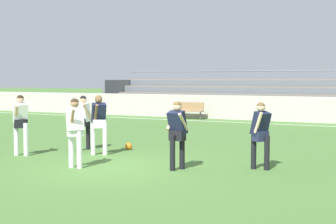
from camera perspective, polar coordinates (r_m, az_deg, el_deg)
The scene contains 12 objects.
ground_plane at distance 11.88m, azimuth -6.71°, elevation -6.55°, with size 160.00×160.00×0.00m, color #477033.
field_line_sideline at distance 23.72m, azimuth 10.56°, elevation -1.32°, with size 44.00×0.12×0.01m, color white.
sideline_wall at distance 25.17m, azimuth 11.53°, elevation 0.43°, with size 48.00×0.16×1.29m, color #BCB7AD.
bleacher_stand at distance 27.16m, azimuth 18.88°, elevation 1.63°, with size 27.10×3.69×2.68m.
bench_centre_sideline at distance 25.80m, azimuth 2.35°, elevation 0.37°, with size 1.80×0.40×0.90m.
player_dark_trailing_run at distance 13.67m, azimuth -8.26°, elevation -0.88°, with size 0.53×0.72×1.70m.
player_white_deep_cover at distance 14.72m, azimuth -10.06°, elevation -0.68°, with size 0.51×0.52×1.66m.
player_white_pressing_high at distance 14.06m, azimuth -17.17°, elevation -0.85°, with size 0.54×0.72×1.71m.
player_white_overlapping at distance 11.78m, azimuth -11.03°, elevation -1.70°, with size 0.48×0.64×1.70m.
player_dark_challenging at distance 11.58m, azimuth 10.98°, elevation -2.12°, with size 0.50×0.61×1.61m.
player_dark_wide_right at distance 11.33m, azimuth 1.12°, elevation -2.10°, with size 0.50×0.56×1.63m.
soccer_ball at distance 14.68m, azimuth -4.72°, elevation -4.08°, with size 0.22×0.22×0.22m, color orange.
Camera 1 is at (6.36, -9.80, 2.16)m, focal length 51.10 mm.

